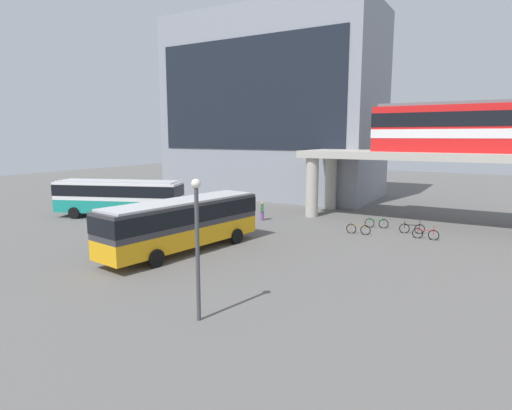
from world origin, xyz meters
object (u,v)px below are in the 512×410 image
train (509,126)px  pedestrian_walking_across (262,212)px  bicycle_black (412,229)px  bicycle_red (426,234)px  bus_main (183,220)px  bicycle_green (377,223)px  bicycle_brown (358,229)px  bus_secondary (119,195)px  station_building (273,107)px

train → pedestrian_walking_across: size_ratio=12.42×
bicycle_black → bicycle_red: bearing=-49.8°
bicycle_red → bus_main: bearing=-138.6°
train → bicycle_green: size_ratio=11.13×
bicycle_brown → pedestrian_walking_across: size_ratio=1.14×
bus_main → bicycle_black: size_ratio=6.55×
bus_secondary → bicycle_brown: bearing=11.7°
train → bicycle_black: train is taller
bicycle_red → bicycle_green: size_ratio=1.02×
bus_secondary → bicycle_red: 25.01m
station_building → bus_main: 28.35m
train → bicycle_brown: size_ratio=10.90×
bicycle_red → bicycle_brown: (-4.46, -0.83, 0.00)m
bus_secondary → bicycle_green: (20.58, 6.97, -1.63)m
bicycle_red → bicycle_brown: same height
station_building → pedestrian_walking_across: station_building is taller
train → pedestrian_walking_across: train is taller
train → bus_main: 24.60m
train → bus_secondary: (-28.82, -11.20, -5.75)m
bicycle_black → pedestrian_walking_across: 11.94m
bus_main → bicycle_red: size_ratio=6.31×
station_building → pedestrian_walking_across: (7.03, -14.94, -9.68)m
bicycle_green → bicycle_brown: bearing=-101.6°
bus_main → bus_secondary: 13.48m
bicycle_brown → bus_secondary: bearing=-168.3°
bus_main → bicycle_black: (11.21, 12.24, -1.63)m
bus_secondary → bicycle_black: (23.32, 6.33, -1.63)m
bus_secondary → bicycle_red: (24.46, 4.98, -1.63)m
station_building → bicycle_green: 23.08m
train → bicycle_brown: train is taller
bus_secondary → station_building: bearing=77.6°
bicycle_green → bus_main: bearing=-123.3°
bus_main → bicycle_red: (12.35, 10.90, -1.63)m
bicycle_black → pedestrian_walking_across: pedestrian_walking_across is taller
bicycle_black → bicycle_red: (1.14, -1.35, 0.00)m
bus_secondary → bicycle_red: bus_secondary is taller
bicycle_red → bicycle_green: (-3.88, 1.99, 0.00)m
bus_main → bicycle_red: 16.55m
bicycle_red → station_building: bearing=143.1°
train → bicycle_red: bearing=-125.0°
bus_secondary → bicycle_brown: 20.49m
bus_main → bicycle_brown: size_ratio=6.31×
bicycle_black → bicycle_green: bearing=166.8°
bicycle_red → bicycle_brown: bearing=-169.5°
station_building → bicycle_red: 27.00m
bicycle_brown → bus_main: bearing=-128.1°
train → bus_main: (-16.71, -17.12, -5.75)m
bus_secondary → bicycle_black: bus_secondary is taller
bicycle_black → bicycle_brown: 3.97m
station_building → bus_main: size_ratio=2.18×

